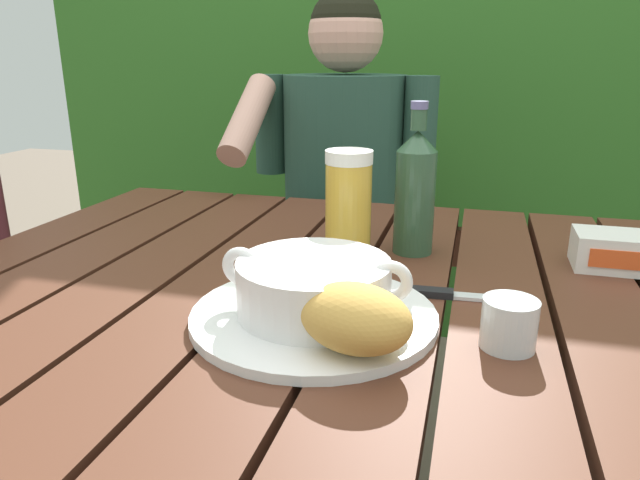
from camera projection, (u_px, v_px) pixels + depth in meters
The scene contains 12 objects.
dining_table at pixel (314, 338), 0.86m from camera, with size 1.16×0.93×0.75m.
hedge_backdrop at pixel (418, 5), 2.23m from camera, with size 2.93×0.86×3.01m.
chair_near_diner at pixel (354, 252), 1.78m from camera, with size 0.43×0.41×0.99m.
person_eating at pixel (339, 190), 1.52m from camera, with size 0.48×0.47×1.22m.
serving_plate at pixel (314, 315), 0.70m from camera, with size 0.30×0.30×0.01m.
soup_bowl at pixel (314, 285), 0.68m from camera, with size 0.24×0.19×0.07m.
bread_roll at pixel (355, 318), 0.59m from camera, with size 0.15×0.13×0.07m.
beer_glass at pixel (348, 207), 0.87m from camera, with size 0.07×0.07×0.17m.
beer_bottle at pixel (415, 191), 0.91m from camera, with size 0.06×0.06×0.24m.
water_glass_small at pixel (509, 324), 0.62m from camera, with size 0.06×0.06×0.06m.
butter_tub at pixel (612, 251), 0.86m from camera, with size 0.11×0.08×0.05m.
table_knife at pixel (451, 295), 0.76m from camera, with size 0.17×0.03×0.01m.
Camera 1 is at (0.21, -0.75, 1.06)m, focal length 32.09 mm.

